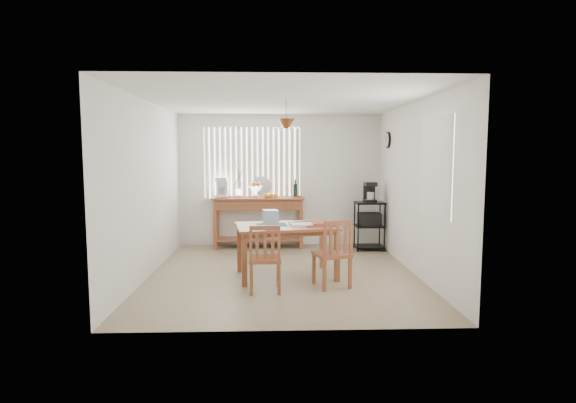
{
  "coord_description": "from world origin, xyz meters",
  "views": [
    {
      "loc": [
        -0.15,
        -6.71,
        1.8
      ],
      "look_at": [
        0.1,
        0.55,
        1.05
      ],
      "focal_mm": 28.0,
      "sensor_mm": 36.0,
      "label": 1
    }
  ],
  "objects_px": {
    "chair_left": "(265,259)",
    "chair_right": "(333,254)",
    "cart_items": "(370,193)",
    "dining_table": "(286,231)",
    "sideboard": "(259,210)",
    "wire_cart": "(369,221)"
  },
  "relations": [
    {
      "from": "cart_items",
      "to": "chair_right",
      "type": "distance_m",
      "value": 2.72
    },
    {
      "from": "cart_items",
      "to": "dining_table",
      "type": "height_order",
      "value": "cart_items"
    },
    {
      "from": "chair_left",
      "to": "chair_right",
      "type": "height_order",
      "value": "chair_right"
    },
    {
      "from": "cart_items",
      "to": "dining_table",
      "type": "distance_m",
      "value": 2.51
    },
    {
      "from": "wire_cart",
      "to": "cart_items",
      "type": "bearing_deg",
      "value": 90.0
    },
    {
      "from": "dining_table",
      "to": "chair_left",
      "type": "bearing_deg",
      "value": -111.93
    },
    {
      "from": "cart_items",
      "to": "chair_right",
      "type": "height_order",
      "value": "cart_items"
    },
    {
      "from": "wire_cart",
      "to": "dining_table",
      "type": "relative_size",
      "value": 0.58
    },
    {
      "from": "dining_table",
      "to": "chair_left",
      "type": "height_order",
      "value": "chair_left"
    },
    {
      "from": "chair_left",
      "to": "chair_right",
      "type": "distance_m",
      "value": 0.94
    },
    {
      "from": "chair_right",
      "to": "chair_left",
      "type": "bearing_deg",
      "value": -168.94
    },
    {
      "from": "sideboard",
      "to": "dining_table",
      "type": "distance_m",
      "value": 2.2
    },
    {
      "from": "sideboard",
      "to": "cart_items",
      "type": "distance_m",
      "value": 2.15
    },
    {
      "from": "sideboard",
      "to": "wire_cart",
      "type": "height_order",
      "value": "sideboard"
    },
    {
      "from": "wire_cart",
      "to": "chair_right",
      "type": "xyz_separation_m",
      "value": [
        -1.02,
        -2.43,
        -0.09
      ]
    },
    {
      "from": "wire_cart",
      "to": "cart_items",
      "type": "relative_size",
      "value": 2.43
    },
    {
      "from": "chair_right",
      "to": "wire_cart",
      "type": "bearing_deg",
      "value": 67.18
    },
    {
      "from": "sideboard",
      "to": "dining_table",
      "type": "bearing_deg",
      "value": -77.8
    },
    {
      "from": "wire_cart",
      "to": "chair_left",
      "type": "height_order",
      "value": "wire_cart"
    },
    {
      "from": "cart_items",
      "to": "chair_left",
      "type": "relative_size",
      "value": 0.42
    },
    {
      "from": "dining_table",
      "to": "wire_cart",
      "type": "bearing_deg",
      "value": 48.45
    },
    {
      "from": "sideboard",
      "to": "wire_cart",
      "type": "xyz_separation_m",
      "value": [
        2.1,
        -0.29,
        -0.19
      ]
    }
  ]
}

